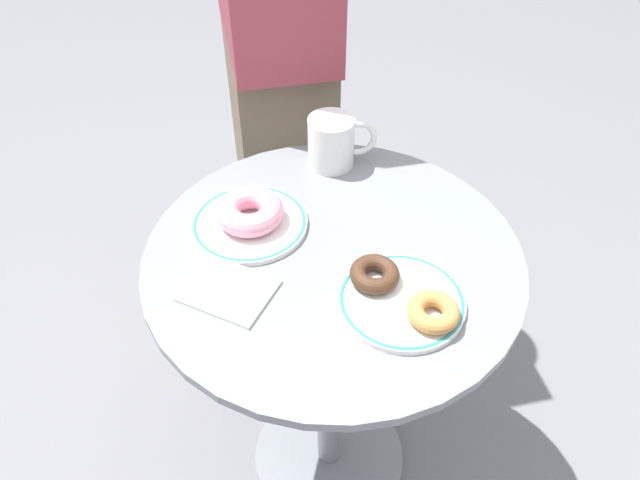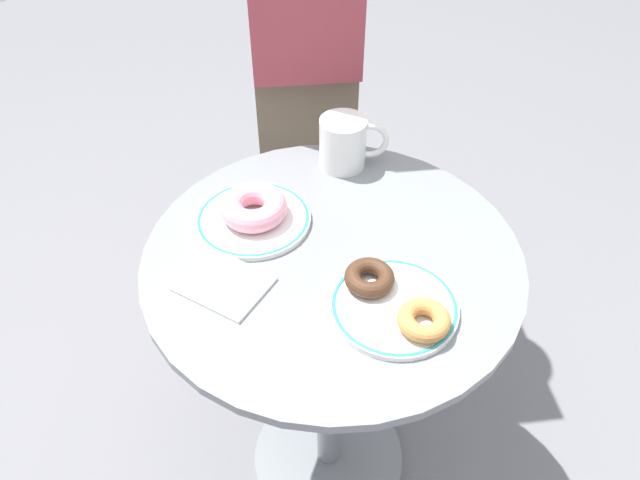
# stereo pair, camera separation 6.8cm
# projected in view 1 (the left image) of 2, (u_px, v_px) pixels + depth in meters

# --- Properties ---
(ground_plane) EXTENTS (7.00, 7.00, 0.02)m
(ground_plane) POSITION_uv_depth(u_px,v_px,m) (329.00, 459.00, 1.51)
(ground_plane) COLOR slate
(cafe_table) EXTENTS (0.64, 0.64, 0.73)m
(cafe_table) POSITION_uv_depth(u_px,v_px,m) (331.00, 343.00, 1.18)
(cafe_table) COLOR slate
(cafe_table) RESTS_ON ground
(plate_left) EXTENTS (0.20, 0.20, 0.01)m
(plate_left) POSITION_uv_depth(u_px,v_px,m) (250.00, 223.00, 1.05)
(plate_left) COLOR white
(plate_left) RESTS_ON cafe_table
(plate_right) EXTENTS (0.20, 0.20, 0.01)m
(plate_right) POSITION_uv_depth(u_px,v_px,m) (402.00, 301.00, 0.91)
(plate_right) COLOR white
(plate_right) RESTS_ON cafe_table
(donut_pink_frosted) EXTENTS (0.17, 0.17, 0.04)m
(donut_pink_frosted) POSITION_uv_depth(u_px,v_px,m) (250.00, 211.00, 1.03)
(donut_pink_frosted) COLOR pink
(donut_pink_frosted) RESTS_ON plate_left
(donut_old_fashioned) EXTENTS (0.09, 0.09, 0.03)m
(donut_old_fashioned) POSITION_uv_depth(u_px,v_px,m) (433.00, 312.00, 0.87)
(donut_old_fashioned) COLOR #BC7F42
(donut_old_fashioned) RESTS_ON plate_right
(donut_chocolate) EXTENTS (0.11, 0.11, 0.03)m
(donut_chocolate) POSITION_uv_depth(u_px,v_px,m) (375.00, 274.00, 0.93)
(donut_chocolate) COLOR #422819
(donut_chocolate) RESTS_ON plate_right
(paper_napkin) EXTENTS (0.16, 0.14, 0.01)m
(paper_napkin) POSITION_uv_depth(u_px,v_px,m) (229.00, 290.00, 0.93)
(paper_napkin) COLOR white
(paper_napkin) RESTS_ON cafe_table
(coffee_mug) EXTENTS (0.11, 0.12, 0.10)m
(coffee_mug) POSITION_uv_depth(u_px,v_px,m) (333.00, 142.00, 1.15)
(coffee_mug) COLOR white
(coffee_mug) RESTS_ON cafe_table
(person_figure) EXTENTS (0.48, 0.44, 1.65)m
(person_figure) POSITION_uv_depth(u_px,v_px,m) (276.00, 53.00, 1.37)
(person_figure) COLOR brown
(person_figure) RESTS_ON ground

